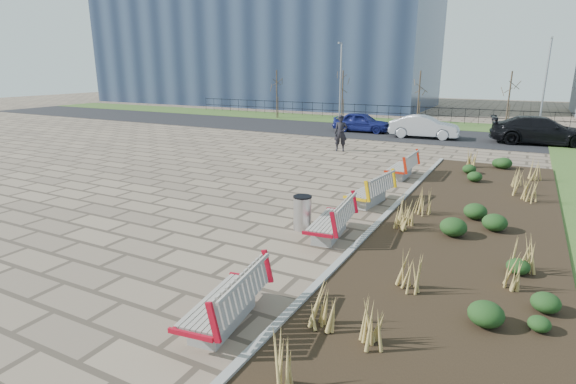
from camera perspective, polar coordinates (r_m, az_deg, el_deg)
The scene contains 22 objects.
ground at distance 11.49m, azimuth -13.83°, elevation -6.97°, with size 120.00×120.00×0.00m, color #796753.
planting_bed at distance 13.55m, azimuth 22.32°, elevation -3.98°, with size 4.50×18.00×0.10m, color black.
planting_curb at distance 13.91m, azimuth 12.78°, elevation -2.56°, with size 0.16×18.00×0.15m, color gray.
grass_verge_far at distance 36.80m, azimuth 16.51°, elevation 8.30°, with size 80.00×5.00×0.04m, color #33511E.
road at distance 30.99m, azimuth 14.21°, elevation 7.17°, with size 80.00×7.00×0.02m, color black.
bench_a at distance 7.98m, azimuth -8.30°, elevation -13.23°, with size 0.90×2.10×1.00m, color #B00B1F, non-canonical shape.
bench_b at distance 11.78m, azimuth 5.31°, elevation -3.39°, with size 0.90×2.10×1.00m, color #A30A1E, non-canonical shape.
bench_c at distance 14.77m, azimuth 10.28°, elevation 0.37°, with size 0.90×2.10×1.00m, color #E1A90B, non-canonical shape.
bench_d at distance 18.63m, azimuth 14.17°, elevation 3.31°, with size 0.90×2.10×1.00m, color #B01F0B, non-canonical shape.
litter_bin at distance 12.28m, azimuth 1.84°, elevation -2.69°, with size 0.49×0.49×0.93m, color #B2B2B7.
pedestrian at distance 23.95m, azimuth 6.71°, elevation 7.43°, with size 0.69×0.45×1.89m, color black.
car_blue at distance 31.31m, azimuth 9.33°, elevation 8.75°, with size 1.55×3.84×1.31m, color navy.
car_silver at distance 29.47m, azimuth 16.90°, elevation 7.94°, with size 1.46×4.19×1.38m, color #A9AAB0.
car_black at distance 29.61m, azimuth 29.46°, elevation 6.82°, with size 2.20×5.41×1.57m, color black.
tree_a at distance 39.40m, azimuth -1.44°, elevation 12.32°, with size 1.40×1.40×4.00m, color #4C3D2D, non-canonical shape.
tree_b at distance 36.85m, azimuth 6.92°, elevation 11.99°, with size 1.40×1.40×4.00m, color #4C3D2D, non-canonical shape.
tree_c at distance 35.15m, azimuth 16.25°, elevation 11.32°, with size 1.40×1.40×4.00m, color #4C3D2D, non-canonical shape.
tree_d at distance 34.42m, azimuth 26.20°, elevation 10.28°, with size 1.40×1.40×4.00m, color #4C3D2D, non-canonical shape.
lamp_west at distance 36.34m, azimuth 6.68°, elevation 13.52°, with size 0.24×0.60×6.00m, color gray, non-canonical shape.
lamp_east at distance 33.86m, azimuth 29.80°, elevation 11.47°, with size 0.24×0.60×6.00m, color gray, non-canonical shape.
railing_fence at distance 38.19m, azimuth 17.05°, elevation 9.44°, with size 44.00×0.10×1.20m, color black, non-canonical shape.
building_glass at distance 56.13m, azimuth -3.78°, elevation 18.87°, with size 40.00×14.00×15.00m, color #192338.
Camera 1 is at (7.22, -7.82, 4.33)m, focal length 28.00 mm.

